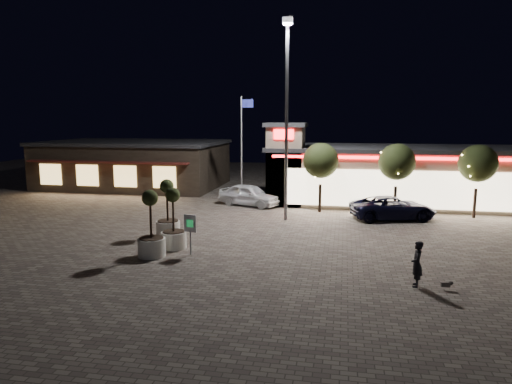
% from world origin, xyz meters
% --- Properties ---
extents(ground, '(90.00, 90.00, 0.00)m').
position_xyz_m(ground, '(0.00, 0.00, 0.00)').
color(ground, '#71675C').
rests_on(ground, ground).
extents(retail_building, '(20.40, 8.40, 6.10)m').
position_xyz_m(retail_building, '(9.51, 15.82, 2.21)').
color(retail_building, gray).
rests_on(retail_building, ground).
extents(restaurant_building, '(16.40, 11.00, 4.30)m').
position_xyz_m(restaurant_building, '(-14.00, 19.97, 2.16)').
color(restaurant_building, '#382D23').
rests_on(restaurant_building, ground).
extents(floodlight_pole, '(0.60, 0.40, 12.38)m').
position_xyz_m(floodlight_pole, '(2.00, 8.00, 7.02)').
color(floodlight_pole, gray).
rests_on(floodlight_pole, ground).
extents(flagpole, '(0.95, 0.10, 8.00)m').
position_xyz_m(flagpole, '(-1.90, 13.00, 4.74)').
color(flagpole, white).
rests_on(flagpole, ground).
extents(string_tree_a, '(2.42, 2.42, 4.79)m').
position_xyz_m(string_tree_a, '(4.00, 11.00, 3.56)').
color(string_tree_a, '#332319').
rests_on(string_tree_a, ground).
extents(string_tree_b, '(2.42, 2.42, 4.79)m').
position_xyz_m(string_tree_b, '(9.00, 11.00, 3.56)').
color(string_tree_b, '#332319').
rests_on(string_tree_b, ground).
extents(string_tree_c, '(2.42, 2.42, 4.79)m').
position_xyz_m(string_tree_c, '(14.00, 11.00, 3.56)').
color(string_tree_c, '#332319').
rests_on(string_tree_c, ground).
extents(pickup_truck, '(5.84, 3.85, 1.49)m').
position_xyz_m(pickup_truck, '(8.74, 9.57, 0.75)').
color(pickup_truck, black).
rests_on(pickup_truck, ground).
extents(white_sedan, '(5.09, 3.42, 1.61)m').
position_xyz_m(white_sedan, '(-1.27, 12.35, 0.81)').
color(white_sedan, white).
rests_on(white_sedan, ground).
extents(pedestrian, '(0.49, 0.69, 1.79)m').
position_xyz_m(pedestrian, '(8.44, -2.62, 0.90)').
color(pedestrian, black).
rests_on(pedestrian, ground).
extents(dog, '(0.45, 0.18, 0.24)m').
position_xyz_m(dog, '(9.55, -2.79, 0.24)').
color(dog, '#59514C').
rests_on(dog, ground).
extents(planter_left, '(1.29, 1.29, 3.18)m').
position_xyz_m(planter_left, '(-3.79, 2.65, 0.98)').
color(planter_left, white).
rests_on(planter_left, ground).
extents(planter_mid, '(1.29, 1.29, 3.17)m').
position_xyz_m(planter_mid, '(-3.19, -0.90, 0.98)').
color(planter_mid, white).
rests_on(planter_mid, ground).
extents(planter_right, '(1.25, 1.25, 3.07)m').
position_xyz_m(planter_right, '(-2.66, 0.58, 0.95)').
color(planter_right, white).
rests_on(planter_right, ground).
extents(valet_sign, '(0.64, 0.19, 1.94)m').
position_xyz_m(valet_sign, '(-1.48, -0.31, 1.36)').
color(valet_sign, gray).
rests_on(valet_sign, ground).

